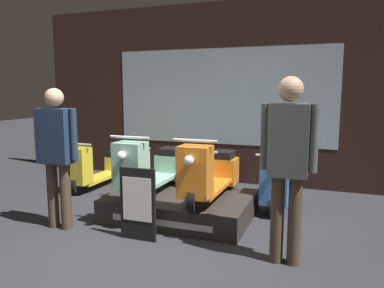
% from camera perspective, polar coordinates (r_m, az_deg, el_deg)
% --- Properties ---
extents(ground_plane, '(30.00, 30.00, 0.00)m').
position_cam_1_polar(ground_plane, '(4.05, -9.54, -16.25)').
color(ground_plane, '#2D2D33').
extents(shop_wall_back, '(7.28, 0.09, 3.20)m').
position_cam_1_polar(shop_wall_back, '(6.79, 4.52, 7.61)').
color(shop_wall_back, '#331E19').
rests_on(shop_wall_back, ground_plane).
extents(display_platform, '(1.83, 1.29, 0.30)m').
position_cam_1_polar(display_platform, '(5.03, -1.67, -9.39)').
color(display_platform, '#2D2823').
rests_on(display_platform, ground_plane).
extents(scooter_display_left, '(0.51, 1.61, 0.84)m').
position_cam_1_polar(scooter_display_left, '(5.04, -6.19, -3.81)').
color(scooter_display_left, black).
rests_on(scooter_display_left, display_platform).
extents(scooter_display_right, '(0.51, 1.61, 0.84)m').
position_cam_1_polar(scooter_display_right, '(4.74, 2.78, -4.56)').
color(scooter_display_right, black).
rests_on(scooter_display_right, display_platform).
extents(scooter_backrow_0, '(0.51, 1.61, 0.84)m').
position_cam_1_polar(scooter_backrow_0, '(6.75, -14.03, -3.52)').
color(scooter_backrow_0, black).
rests_on(scooter_backrow_0, ground_plane).
extents(scooter_backrow_1, '(0.51, 1.61, 0.84)m').
position_cam_1_polar(scooter_backrow_1, '(6.23, -6.12, -4.29)').
color(scooter_backrow_1, black).
rests_on(scooter_backrow_1, ground_plane).
extents(scooter_backrow_2, '(0.51, 1.61, 0.84)m').
position_cam_1_polar(scooter_backrow_2, '(5.85, 3.05, -5.09)').
color(scooter_backrow_2, black).
rests_on(scooter_backrow_2, ground_plane).
extents(scooter_backrow_3, '(0.51, 1.61, 0.84)m').
position_cam_1_polar(scooter_backrow_3, '(5.63, 13.22, -5.82)').
color(scooter_backrow_3, black).
rests_on(scooter_backrow_3, ground_plane).
extents(person_left_browsing, '(0.59, 0.24, 1.69)m').
position_cam_1_polar(person_left_browsing, '(4.73, -19.92, -0.42)').
color(person_left_browsing, '#473828').
rests_on(person_left_browsing, ground_plane).
extents(person_right_browsing, '(0.53, 0.23, 1.80)m').
position_cam_1_polar(person_right_browsing, '(3.62, 14.44, -2.00)').
color(person_right_browsing, '#473828').
rests_on(person_right_browsing, ground_plane).
extents(price_sign_board, '(0.43, 0.04, 0.82)m').
position_cam_1_polar(price_sign_board, '(4.25, -8.26, -9.03)').
color(price_sign_board, black).
rests_on(price_sign_board, ground_plane).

